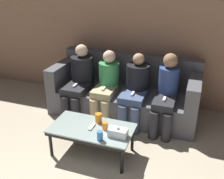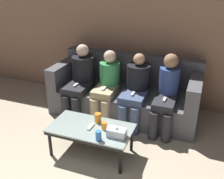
{
  "view_description": "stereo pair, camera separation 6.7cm",
  "coord_description": "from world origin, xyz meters",
  "px_view_note": "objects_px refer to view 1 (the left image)",
  "views": [
    {
      "loc": [
        1.08,
        -0.77,
        2.14
      ],
      "look_at": [
        0.0,
        2.27,
        0.66
      ],
      "focal_mm": 42.0,
      "sensor_mm": 36.0,
      "label": 1
    },
    {
      "loc": [
        1.14,
        -0.75,
        2.14
      ],
      "look_at": [
        0.0,
        2.27,
        0.66
      ],
      "focal_mm": 42.0,
      "sensor_mm": 36.0,
      "label": 2
    }
  ],
  "objects_px": {
    "coffee_table": "(92,130)",
    "seated_person_left_end": "(80,78)",
    "couch": "(125,93)",
    "seated_person_mid_left": "(107,83)",
    "tissue_box": "(118,133)",
    "game_remote": "(92,127)",
    "seated_person_mid_right": "(136,87)",
    "cup_far_center": "(105,126)",
    "cup_near_right": "(98,118)",
    "seated_person_right_end": "(166,91)",
    "cup_near_left": "(100,136)"
  },
  "relations": [
    {
      "from": "cup_near_left",
      "to": "tissue_box",
      "type": "relative_size",
      "value": 0.53
    },
    {
      "from": "couch",
      "to": "tissue_box",
      "type": "relative_size",
      "value": 10.38
    },
    {
      "from": "game_remote",
      "to": "seated_person_left_end",
      "type": "bearing_deg",
      "value": 122.52
    },
    {
      "from": "coffee_table",
      "to": "seated_person_mid_left",
      "type": "xyz_separation_m",
      "value": [
        -0.16,
        0.97,
        0.21
      ]
    },
    {
      "from": "couch",
      "to": "coffee_table",
      "type": "height_order",
      "value": "couch"
    },
    {
      "from": "game_remote",
      "to": "seated_person_mid_right",
      "type": "bearing_deg",
      "value": 73.22
    },
    {
      "from": "seated_person_mid_left",
      "to": "coffee_table",
      "type": "bearing_deg",
      "value": -80.37
    },
    {
      "from": "seated_person_mid_right",
      "to": "tissue_box",
      "type": "bearing_deg",
      "value": -86.2
    },
    {
      "from": "seated_person_left_end",
      "to": "seated_person_mid_left",
      "type": "distance_m",
      "value": 0.46
    },
    {
      "from": "cup_far_center",
      "to": "seated_person_mid_right",
      "type": "xyz_separation_m",
      "value": [
        0.12,
        0.95,
        0.13
      ]
    },
    {
      "from": "coffee_table",
      "to": "cup_far_center",
      "type": "xyz_separation_m",
      "value": [
        0.17,
        0.02,
        0.09
      ]
    },
    {
      "from": "game_remote",
      "to": "seated_person_left_end",
      "type": "distance_m",
      "value": 1.17
    },
    {
      "from": "cup_far_center",
      "to": "seated_person_right_end",
      "type": "relative_size",
      "value": 0.08
    },
    {
      "from": "seated_person_left_end",
      "to": "cup_far_center",
      "type": "bearing_deg",
      "value": -50.38
    },
    {
      "from": "seated_person_mid_left",
      "to": "seated_person_mid_right",
      "type": "bearing_deg",
      "value": 0.08
    },
    {
      "from": "coffee_table",
      "to": "seated_person_mid_right",
      "type": "xyz_separation_m",
      "value": [
        0.29,
        0.97,
        0.22
      ]
    },
    {
      "from": "seated_person_mid_right",
      "to": "seated_person_right_end",
      "type": "bearing_deg",
      "value": -3.09
    },
    {
      "from": "cup_near_left",
      "to": "seated_person_mid_left",
      "type": "xyz_separation_m",
      "value": [
        -0.36,
        1.18,
        0.11
      ]
    },
    {
      "from": "cup_near_right",
      "to": "cup_far_center",
      "type": "height_order",
      "value": "cup_near_right"
    },
    {
      "from": "coffee_table",
      "to": "cup_near_right",
      "type": "height_order",
      "value": "cup_near_right"
    },
    {
      "from": "cup_far_center",
      "to": "seated_person_mid_left",
      "type": "height_order",
      "value": "seated_person_mid_left"
    },
    {
      "from": "coffee_table",
      "to": "seated_person_left_end",
      "type": "distance_m",
      "value": 1.18
    },
    {
      "from": "cup_near_left",
      "to": "cup_far_center",
      "type": "height_order",
      "value": "cup_near_left"
    },
    {
      "from": "coffee_table",
      "to": "cup_near_left",
      "type": "bearing_deg",
      "value": -47.21
    },
    {
      "from": "seated_person_right_end",
      "to": "tissue_box",
      "type": "bearing_deg",
      "value": -110.92
    },
    {
      "from": "tissue_box",
      "to": "game_remote",
      "type": "relative_size",
      "value": 1.47
    },
    {
      "from": "coffee_table",
      "to": "seated_person_left_end",
      "type": "xyz_separation_m",
      "value": [
        -0.62,
        0.97,
        0.24
      ]
    },
    {
      "from": "coffee_table",
      "to": "seated_person_right_end",
      "type": "height_order",
      "value": "seated_person_right_end"
    },
    {
      "from": "couch",
      "to": "seated_person_mid_right",
      "type": "distance_m",
      "value": 0.4
    },
    {
      "from": "cup_near_left",
      "to": "cup_far_center",
      "type": "xyz_separation_m",
      "value": [
        -0.03,
        0.23,
        -0.01
      ]
    },
    {
      "from": "seated_person_mid_left",
      "to": "cup_near_left",
      "type": "bearing_deg",
      "value": -73.1
    },
    {
      "from": "coffee_table",
      "to": "cup_far_center",
      "type": "distance_m",
      "value": 0.19
    },
    {
      "from": "cup_far_center",
      "to": "cup_near_right",
      "type": "bearing_deg",
      "value": 137.15
    },
    {
      "from": "coffee_table",
      "to": "tissue_box",
      "type": "distance_m",
      "value": 0.38
    },
    {
      "from": "coffee_table",
      "to": "cup_near_left",
      "type": "height_order",
      "value": "cup_near_left"
    },
    {
      "from": "cup_near_right",
      "to": "seated_person_left_end",
      "type": "height_order",
      "value": "seated_person_left_end"
    },
    {
      "from": "couch",
      "to": "coffee_table",
      "type": "distance_m",
      "value": 1.2
    },
    {
      "from": "tissue_box",
      "to": "cup_near_right",
      "type": "bearing_deg",
      "value": 146.58
    },
    {
      "from": "couch",
      "to": "seated_person_mid_left",
      "type": "distance_m",
      "value": 0.4
    },
    {
      "from": "seated_person_mid_right",
      "to": "cup_far_center",
      "type": "bearing_deg",
      "value": -97.51
    },
    {
      "from": "couch",
      "to": "game_remote",
      "type": "distance_m",
      "value": 1.2
    },
    {
      "from": "couch",
      "to": "cup_far_center",
      "type": "height_order",
      "value": "couch"
    },
    {
      "from": "game_remote",
      "to": "seated_person_mid_left",
      "type": "height_order",
      "value": "seated_person_mid_left"
    },
    {
      "from": "tissue_box",
      "to": "game_remote",
      "type": "height_order",
      "value": "tissue_box"
    },
    {
      "from": "seated_person_mid_right",
      "to": "seated_person_mid_left",
      "type": "bearing_deg",
      "value": -179.92
    },
    {
      "from": "cup_near_left",
      "to": "seated_person_mid_left",
      "type": "distance_m",
      "value": 1.23
    },
    {
      "from": "coffee_table",
      "to": "game_remote",
      "type": "distance_m",
      "value": 0.05
    },
    {
      "from": "seated_person_left_end",
      "to": "game_remote",
      "type": "bearing_deg",
      "value": -57.48
    },
    {
      "from": "seated_person_left_end",
      "to": "seated_person_right_end",
      "type": "bearing_deg",
      "value": -1.23
    },
    {
      "from": "cup_near_left",
      "to": "cup_far_center",
      "type": "distance_m",
      "value": 0.23
    }
  ]
}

